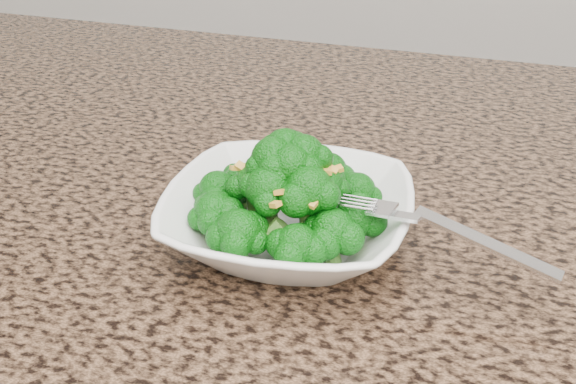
% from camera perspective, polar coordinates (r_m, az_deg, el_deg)
% --- Properties ---
extents(granite_counter, '(1.64, 1.04, 0.03)m').
position_cam_1_polar(granite_counter, '(0.61, 10.92, -5.61)').
color(granite_counter, brown).
rests_on(granite_counter, cabinet).
extents(bowl, '(0.21, 0.21, 0.05)m').
position_cam_1_polar(bowl, '(0.59, -0.00, -2.19)').
color(bowl, white).
rests_on(bowl, granite_counter).
extents(broccoli_pile, '(0.18, 0.18, 0.06)m').
position_cam_1_polar(broccoli_pile, '(0.56, -0.00, 2.83)').
color(broccoli_pile, '#0B610B').
rests_on(broccoli_pile, bowl).
extents(garlic_topping, '(0.11, 0.11, 0.01)m').
position_cam_1_polar(garlic_topping, '(0.54, -0.00, 6.18)').
color(garlic_topping, gold).
rests_on(garlic_topping, broccoli_pile).
extents(fork, '(0.18, 0.06, 0.01)m').
position_cam_1_polar(fork, '(0.54, 9.69, -2.00)').
color(fork, silver).
rests_on(fork, bowl).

